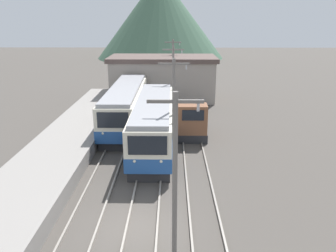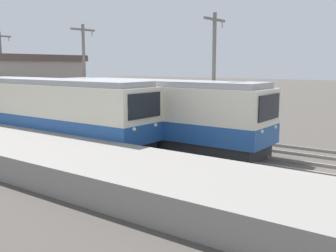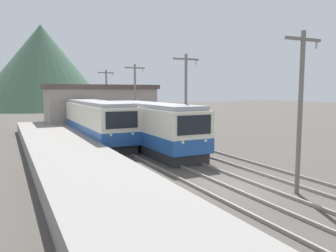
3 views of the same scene
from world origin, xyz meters
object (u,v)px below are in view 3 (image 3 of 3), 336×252
object	(u,v)px
shunting_locomotive	(172,129)
catenary_mast_near	(300,107)
commuter_train_left	(97,123)
catenary_mast_mid	(186,100)
commuter_train_center	(150,128)
catenary_mast_far	(135,97)
catenary_mast_distant	(107,96)

from	to	relation	value
shunting_locomotive	catenary_mast_near	bearing A→B (deg)	-95.73
commuter_train_left	catenary_mast_mid	xyz separation A→B (m)	(4.31, -7.92, 2.14)
catenary_mast_near	catenary_mast_mid	world-z (taller)	same
catenary_mast_mid	commuter_train_left	bearing A→B (deg)	118.55
commuter_train_center	catenary_mast_far	world-z (taller)	catenary_mast_far
commuter_train_left	catenary_mast_mid	world-z (taller)	catenary_mast_mid
commuter_train_center	catenary_mast_near	world-z (taller)	catenary_mast_near
commuter_train_left	shunting_locomotive	size ratio (longest dim) A/B	3.00
commuter_train_left	catenary_mast_mid	distance (m)	9.26
commuter_train_center	catenary_mast_distant	size ratio (longest dim) A/B	1.89
catenary_mast_mid	catenary_mast_distant	distance (m)	19.78
shunting_locomotive	catenary_mast_far	distance (m)	5.75
catenary_mast_far	shunting_locomotive	bearing A→B (deg)	-73.07
shunting_locomotive	catenary_mast_far	xyz separation A→B (m)	(-1.49, 4.90, 2.60)
commuter_train_left	catenary_mast_far	bearing A→B (deg)	24.59
catenary_mast_near	catenary_mast_mid	size ratio (longest dim) A/B	1.00
catenary_mast_far	catenary_mast_distant	world-z (taller)	same
commuter_train_center	catenary_mast_near	size ratio (longest dim) A/B	1.89
commuter_train_left	shunting_locomotive	xyz separation A→B (m)	(5.80, -2.93, -0.46)
catenary_mast_near	catenary_mast_far	bearing A→B (deg)	90.00
catenary_mast_far	catenary_mast_distant	distance (m)	9.89
catenary_mast_near	catenary_mast_distant	xyz separation A→B (m)	(0.00, 29.67, 0.00)
commuter_train_center	catenary_mast_mid	distance (m)	3.88
catenary_mast_mid	catenary_mast_far	world-z (taller)	same
commuter_train_left	shunting_locomotive	world-z (taller)	commuter_train_left
commuter_train_left	catenary_mast_near	bearing A→B (deg)	-76.40
catenary_mast_mid	shunting_locomotive	bearing A→B (deg)	73.34
shunting_locomotive	catenary_mast_mid	xyz separation A→B (m)	(-1.49, -4.99, 2.60)
commuter_train_center	catenary_mast_mid	size ratio (longest dim) A/B	1.89
shunting_locomotive	catenary_mast_near	world-z (taller)	catenary_mast_near
shunting_locomotive	catenary_mast_near	size ratio (longest dim) A/B	0.66
catenary_mast_far	commuter_train_left	bearing A→B (deg)	-155.41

